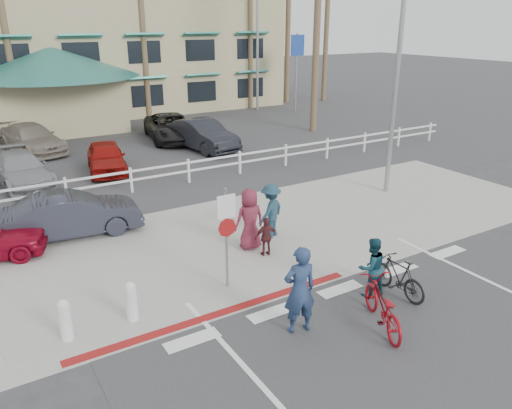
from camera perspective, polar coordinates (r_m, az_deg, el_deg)
ground at (r=12.32m, az=11.41°, el=-10.72°), size 140.00×140.00×0.00m
bike_path at (r=11.20m, az=18.52°, el=-14.91°), size 12.00×16.00×0.01m
sidewalk_plaza at (r=15.49m, az=0.17°, el=-3.52°), size 22.00×7.00×0.01m
cross_street at (r=18.77m, az=-6.25°, el=0.72°), size 40.00×5.00×0.01m
parking_lot at (r=27.34m, az=-14.93°, el=6.42°), size 50.00×16.00×0.01m
curb_red at (r=11.65m, az=-3.99°, el=-12.26°), size 7.00×0.25×0.02m
rail_fence at (r=20.55m, az=-7.46°, el=3.87°), size 29.40×0.16×1.00m
building at (r=39.70m, az=-18.72°, el=18.47°), size 28.00×16.00×11.30m
sign_post at (r=12.04m, az=-3.42°, el=-3.32°), size 0.50×0.10×2.90m
bollard_0 at (r=11.49m, az=-14.07°, el=-10.66°), size 0.26×0.26×0.95m
bollard_1 at (r=11.25m, az=-20.99°, el=-12.22°), size 0.26×0.26×0.95m
streetlight_0 at (r=19.18m, az=15.83°, el=14.32°), size 0.60×2.00×9.00m
streetlight_1 at (r=37.09m, az=0.16°, el=18.02°), size 0.60×2.00×9.50m
info_sign at (r=36.67m, az=4.61°, el=14.88°), size 1.20×0.16×5.60m
palm_3 at (r=32.74m, az=-27.13°, el=19.57°), size 4.00×4.00×14.00m
palm_5 at (r=34.50m, az=-12.93°, el=20.27°), size 4.00×4.00×13.00m
palm_7 at (r=37.92m, az=-0.68°, el=21.47°), size 4.00×4.00×14.00m
palm_8 at (r=40.94m, az=3.73°, el=22.05°), size 4.00×4.00×15.00m
palm_9 at (r=41.93m, az=8.12°, el=20.50°), size 4.00×4.00×13.00m
palm_11 at (r=29.92m, az=7.07°, el=21.62°), size 4.00×4.00×14.00m
bike_red at (r=11.23m, az=14.22°, el=-11.17°), size 1.43×2.11×1.05m
rider_red at (r=10.58m, az=5.00°, el=-9.71°), size 0.80×0.60×1.98m
bike_black at (r=12.56m, az=15.97°, el=-7.90°), size 0.48×1.65×0.99m
rider_black at (r=12.28m, az=13.06°, el=-6.99°), size 0.79×0.65×1.49m
pedestrian_a at (r=15.11m, az=1.70°, el=-0.73°), size 1.25×1.04×1.69m
pedestrian_child at (r=13.99m, az=1.20°, el=-3.71°), size 0.71×0.40×1.14m
pedestrian_b at (r=14.31m, az=-0.74°, el=-1.70°), size 0.91×0.62×1.81m
car_white_sedan at (r=16.25m, az=-20.33°, el=-1.12°), size 4.23×1.80×1.36m
lot_car_1 at (r=22.15m, az=-25.33°, el=3.65°), size 2.29×4.61×1.29m
lot_car_2 at (r=22.75m, az=-16.76°, el=5.19°), size 2.28×4.07×1.31m
lot_car_3 at (r=25.80m, az=-6.12°, el=7.91°), size 2.25×4.79×1.52m
lot_car_4 at (r=27.49m, az=-24.24°, el=6.87°), size 3.05×5.12×1.39m
lot_car_5 at (r=28.14m, az=-9.67°, el=8.68°), size 3.26×5.46×1.42m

